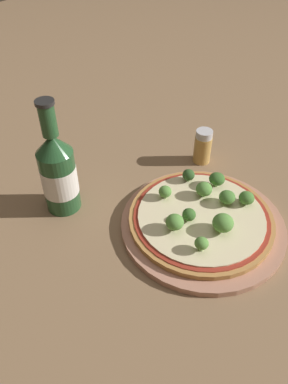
# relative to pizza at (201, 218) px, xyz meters

# --- Properties ---
(ground_plane) EXTENTS (3.00, 3.00, 0.00)m
(ground_plane) POSITION_rel_pizza_xyz_m (0.02, -0.02, -0.02)
(ground_plane) COLOR #846647
(plate) EXTENTS (0.29, 0.29, 0.01)m
(plate) POSITION_rel_pizza_xyz_m (-0.00, -0.01, -0.01)
(plate) COLOR tan
(plate) RESTS_ON ground_plane
(pizza) EXTENTS (0.25, 0.25, 0.01)m
(pizza) POSITION_rel_pizza_xyz_m (0.00, 0.00, 0.00)
(pizza) COLOR #B77F42
(pizza) RESTS_ON plate
(broccoli_floret_0) EXTENTS (0.03, 0.03, 0.03)m
(broccoli_floret_0) POSITION_rel_pizza_xyz_m (0.08, 0.03, 0.02)
(broccoli_floret_0) COLOR #7A9E5B
(broccoli_floret_0) RESTS_ON pizza
(broccoli_floret_1) EXTENTS (0.02, 0.02, 0.02)m
(broccoli_floret_1) POSITION_rel_pizza_xyz_m (0.06, 0.07, 0.02)
(broccoli_floret_1) COLOR #7A9E5B
(broccoli_floret_1) RESTS_ON pizza
(broccoli_floret_2) EXTENTS (0.03, 0.03, 0.03)m
(broccoli_floret_2) POSITION_rel_pizza_xyz_m (0.05, -0.02, 0.02)
(broccoli_floret_2) COLOR #7A9E5B
(broccoli_floret_2) RESTS_ON pizza
(broccoli_floret_3) EXTENTS (0.03, 0.03, 0.03)m
(broccoli_floret_3) POSITION_rel_pizza_xyz_m (-0.01, -0.05, 0.03)
(broccoli_floret_3) COLOR #7A9E5B
(broccoli_floret_3) RESTS_ON pizza
(broccoli_floret_4) EXTENTS (0.03, 0.03, 0.03)m
(broccoli_floret_4) POSITION_rel_pizza_xyz_m (-0.06, 0.01, 0.02)
(broccoli_floret_4) COLOR #7A9E5B
(broccoli_floret_4) RESTS_ON pizza
(broccoli_floret_5) EXTENTS (0.02, 0.02, 0.03)m
(broccoli_floret_5) POSITION_rel_pizza_xyz_m (-0.06, -0.04, 0.02)
(broccoli_floret_5) COLOR #7A9E5B
(broccoli_floret_5) RESTS_ON pizza
(broccoli_floret_6) EXTENTS (0.03, 0.03, 0.03)m
(broccoli_floret_6) POSITION_rel_pizza_xyz_m (0.04, 0.03, 0.02)
(broccoli_floret_6) COLOR #7A9E5B
(broccoli_floret_6) RESTS_ON pizza
(broccoli_floret_7) EXTENTS (0.02, 0.02, 0.03)m
(broccoli_floret_7) POSITION_rel_pizza_xyz_m (-0.01, 0.08, 0.02)
(broccoli_floret_7) COLOR #7A9E5B
(broccoli_floret_7) RESTS_ON pizza
(broccoli_floret_8) EXTENTS (0.03, 0.03, 0.02)m
(broccoli_floret_8) POSITION_rel_pizza_xyz_m (0.08, -0.04, 0.02)
(broccoli_floret_8) COLOR #7A9E5B
(broccoli_floret_8) RESTS_ON pizza
(broccoli_floret_9) EXTENTS (0.02, 0.02, 0.02)m
(broccoli_floret_9) POSITION_rel_pizza_xyz_m (-0.03, 0.01, 0.02)
(broccoli_floret_9) COLOR #7A9E5B
(broccoli_floret_9) RESTS_ON pizza
(beer_bottle) EXTENTS (0.06, 0.06, 0.22)m
(beer_bottle) POSITION_rel_pizza_xyz_m (-0.13, 0.22, 0.06)
(beer_bottle) COLOR #234C28
(beer_bottle) RESTS_ON ground_plane
(pepper_shaker) EXTENTS (0.04, 0.04, 0.08)m
(pepper_shaker) POSITION_rel_pizza_xyz_m (0.16, 0.11, 0.02)
(pepper_shaker) COLOR tan
(pepper_shaker) RESTS_ON ground_plane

